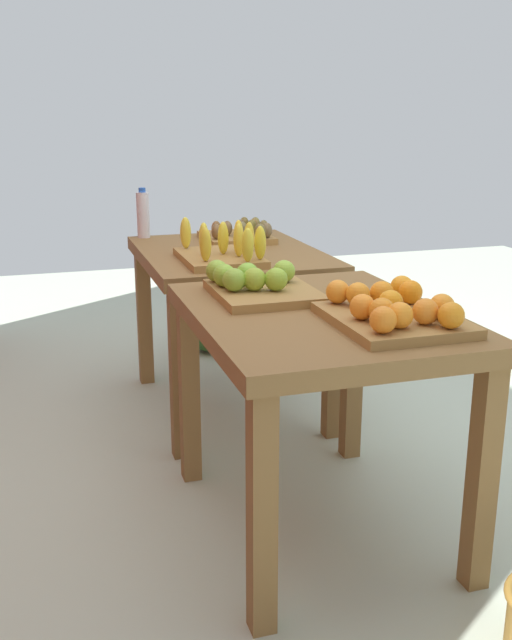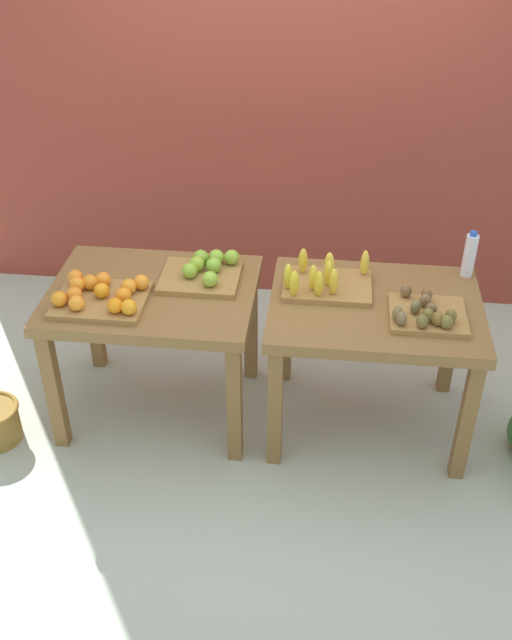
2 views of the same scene
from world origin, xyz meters
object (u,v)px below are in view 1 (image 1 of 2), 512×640
(apple_bin, at_px, (257,285))
(kiwi_bin, at_px, (240,234))
(display_table_left, at_px, (319,345))
(water_bottle, at_px, (143,214))
(display_table_right, at_px, (229,274))
(banana_crate, at_px, (223,251))
(watermelon_pile, at_px, (228,324))
(orange_bin, at_px, (393,311))

(apple_bin, height_order, kiwi_bin, apple_bin)
(display_table_left, bearing_deg, water_bottle, 11.47)
(display_table_right, relative_size, banana_crate, 2.35)
(kiwi_bin, height_order, watermelon_pile, kiwi_bin)
(display_table_left, height_order, kiwi_bin, kiwi_bin)
(orange_bin, bearing_deg, kiwi_bin, 1.18)
(watermelon_pile, bearing_deg, apple_bin, 168.20)
(banana_crate, bearing_deg, apple_bin, 176.35)
(orange_bin, bearing_deg, banana_crate, 12.92)
(display_table_right, relative_size, kiwi_bin, 2.89)
(orange_bin, bearing_deg, display_table_right, 6.39)
(water_bottle, bearing_deg, display_table_left, -168.53)
(orange_bin, distance_m, kiwi_bin, 1.56)
(kiwi_bin, distance_m, water_bottle, 0.51)
(banana_crate, bearing_deg, kiwi_bin, -23.80)
(water_bottle, bearing_deg, kiwi_bin, -118.75)
(display_table_left, height_order, banana_crate, banana_crate)
(apple_bin, distance_m, water_bottle, 1.36)
(display_table_right, distance_m, orange_bin, 1.35)
(display_table_left, relative_size, apple_bin, 2.60)
(display_table_left, relative_size, water_bottle, 4.14)
(apple_bin, xyz_separation_m, water_bottle, (1.34, 0.19, 0.08))
(display_table_left, xyz_separation_m, banana_crate, (0.86, 0.10, 0.16))
(orange_bin, bearing_deg, apple_bin, 31.81)
(display_table_left, relative_size, banana_crate, 2.35)
(orange_bin, height_order, water_bottle, water_bottle)
(watermelon_pile, bearing_deg, display_table_right, 165.59)
(apple_bin, height_order, water_bottle, water_bottle)
(banana_crate, height_order, water_bottle, water_bottle)
(kiwi_bin, bearing_deg, orange_bin, -178.82)
(display_table_left, xyz_separation_m, apple_bin, (0.24, 0.14, 0.16))
(display_table_right, relative_size, apple_bin, 2.60)
(apple_bin, relative_size, water_bottle, 1.59)
(apple_bin, xyz_separation_m, watermelon_pile, (1.84, -0.38, -0.69))
(banana_crate, bearing_deg, watermelon_pile, -15.75)
(banana_crate, relative_size, water_bottle, 1.76)
(display_table_right, distance_m, apple_bin, 0.90)
(kiwi_bin, distance_m, watermelon_pile, 1.01)
(orange_bin, height_order, banana_crate, banana_crate)
(orange_bin, bearing_deg, water_bottle, 14.65)
(banana_crate, distance_m, water_bottle, 0.77)
(orange_bin, relative_size, apple_bin, 1.14)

